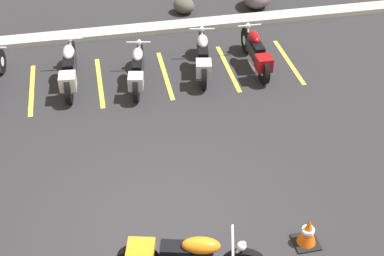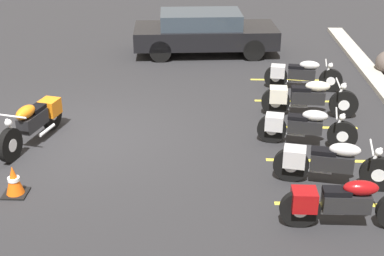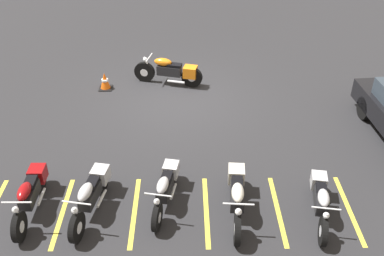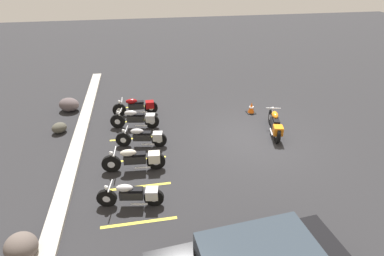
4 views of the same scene
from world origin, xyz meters
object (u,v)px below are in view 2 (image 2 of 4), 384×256
(motorcycle_orange_featured, at_px, (35,120))
(car_black, at_px, (204,32))
(traffic_cone, at_px, (14,181))
(parked_bike_0, at_px, (299,74))
(parked_bike_3, at_px, (328,162))
(parked_bike_1, at_px, (305,97))
(parked_bike_2, at_px, (302,126))
(parked_bike_4, at_px, (342,203))

(motorcycle_orange_featured, xyz_separation_m, car_black, (-6.31, 3.32, 0.22))
(car_black, xyz_separation_m, traffic_cone, (8.36, -3.07, -0.43))
(parked_bike_0, bearing_deg, motorcycle_orange_featured, -141.51)
(motorcycle_orange_featured, height_order, parked_bike_3, motorcycle_orange_featured)
(motorcycle_orange_featured, distance_m, parked_bike_0, 6.61)
(motorcycle_orange_featured, distance_m, car_black, 7.13)
(parked_bike_1, distance_m, parked_bike_2, 1.52)
(parked_bike_0, relative_size, parked_bike_4, 0.94)
(parked_bike_0, height_order, parked_bike_2, parked_bike_2)
(motorcycle_orange_featured, bearing_deg, parked_bike_4, 77.35)
(traffic_cone, bearing_deg, car_black, 159.83)
(motorcycle_orange_featured, height_order, parked_bike_1, motorcycle_orange_featured)
(motorcycle_orange_featured, xyz_separation_m, parked_bike_3, (1.53, 5.57, -0.02))
(motorcycle_orange_featured, xyz_separation_m, parked_bike_2, (-0.01, 5.36, -0.05))
(parked_bike_4, xyz_separation_m, traffic_cone, (-0.76, -5.28, -0.18))
(car_black, bearing_deg, parked_bike_4, -81.01)
(parked_bike_0, relative_size, car_black, 0.44)
(parked_bike_0, xyz_separation_m, traffic_cone, (5.26, -5.53, -0.16))
(motorcycle_orange_featured, relative_size, car_black, 0.49)
(parked_bike_1, xyz_separation_m, parked_bike_3, (3.03, -0.07, -0.01))
(parked_bike_0, distance_m, parked_bike_2, 3.23)
(parked_bike_0, height_order, car_black, car_black)
(parked_bike_4, bearing_deg, parked_bike_2, 93.96)
(parked_bike_0, height_order, parked_bike_3, parked_bike_3)
(parked_bike_4, bearing_deg, parked_bike_0, 88.09)
(parked_bike_2, xyz_separation_m, car_black, (-6.30, -2.03, 0.27))
(parked_bike_2, xyz_separation_m, parked_bike_4, (2.81, 0.17, 0.02))
(parked_bike_0, distance_m, parked_bike_4, 6.03)
(parked_bike_0, xyz_separation_m, parked_bike_2, (3.21, -0.42, 0.00))
(car_black, bearing_deg, parked_bike_0, -56.21)
(motorcycle_orange_featured, bearing_deg, parked_bike_0, 133.36)
(traffic_cone, bearing_deg, parked_bike_4, 81.82)
(parked_bike_2, bearing_deg, parked_bike_1, 89.85)
(motorcycle_orange_featured, height_order, parked_bike_0, motorcycle_orange_featured)
(motorcycle_orange_featured, xyz_separation_m, parked_bike_4, (2.81, 5.53, -0.03))
(parked_bike_2, relative_size, traffic_cone, 3.64)
(motorcycle_orange_featured, distance_m, parked_bike_2, 5.36)
(parked_bike_2, bearing_deg, car_black, 118.69)
(parked_bike_0, distance_m, parked_bike_1, 1.73)
(parked_bike_0, xyz_separation_m, car_black, (-3.10, -2.45, 0.27))
(parked_bike_2, bearing_deg, parked_bike_3, -71.20)
(motorcycle_orange_featured, height_order, car_black, car_black)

